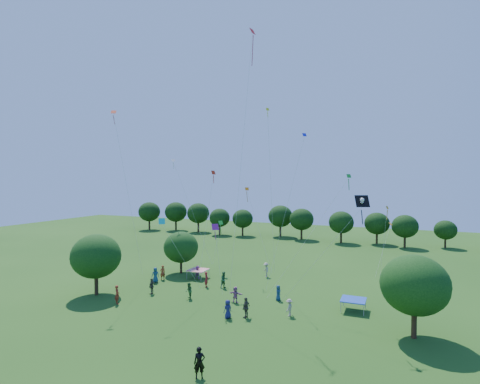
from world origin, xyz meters
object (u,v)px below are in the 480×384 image
at_px(tent_blue, 353,300).
at_px(red_high_kite, 248,81).
at_px(near_tree_west, 96,256).
at_px(tent_red_stripe, 198,270).
at_px(pirate_kite, 360,203).
at_px(near_tree_east, 415,285).
at_px(man_in_black, 199,363).
at_px(near_tree_north, 181,247).

distance_m(tent_blue, red_high_kite, 23.59).
relative_size(near_tree_west, tent_red_stripe, 2.92).
bearing_deg(pirate_kite, near_tree_east, 5.19).
relative_size(near_tree_west, pirate_kite, 0.67).
bearing_deg(man_in_black, near_tree_east, 11.05).
height_order(tent_red_stripe, tent_blue, same).
xyz_separation_m(tent_red_stripe, pirate_kite, (19.81, -9.09, 9.28)).
bearing_deg(man_in_black, near_tree_north, 92.38).
xyz_separation_m(near_tree_east, tent_blue, (-4.94, 4.34, -3.09)).
distance_m(near_tree_east, tent_blue, 7.26).
height_order(man_in_black, red_high_kite, red_high_kite).
height_order(near_tree_east, red_high_kite, red_high_kite).
height_order(tent_blue, man_in_black, man_in_black).
relative_size(near_tree_west, near_tree_east, 1.00).
bearing_deg(tent_red_stripe, tent_blue, -13.08).
distance_m(near_tree_west, tent_red_stripe, 12.34).
xyz_separation_m(near_tree_north, red_high_kite, (11.75, -5.95, 18.79)).
bearing_deg(red_high_kite, man_in_black, -79.30).
xyz_separation_m(near_tree_west, near_tree_east, (30.56, 1.16, 0.02)).
height_order(man_in_black, pirate_kite, pirate_kite).
distance_m(near_tree_north, red_high_kite, 22.94).
bearing_deg(pirate_kite, near_tree_west, -178.29).
height_order(tent_blue, red_high_kite, red_high_kite).
relative_size(near_tree_north, red_high_kite, 0.20).
xyz_separation_m(tent_red_stripe, red_high_kite, (8.45, -4.51, 21.15)).
height_order(near_tree_west, man_in_black, near_tree_west).
xyz_separation_m(near_tree_west, tent_blue, (25.62, 5.49, -3.07)).
bearing_deg(near_tree_north, near_tree_east, -20.53).
xyz_separation_m(near_tree_east, pirate_kite, (-4.03, -0.37, 6.19)).
bearing_deg(man_in_black, tent_blue, 32.95).
bearing_deg(pirate_kite, tent_red_stripe, 155.35).
xyz_separation_m(near_tree_east, man_in_black, (-12.42, -11.52, -3.17)).
xyz_separation_m(tent_blue, red_high_kite, (-10.45, -0.12, 21.15)).
xyz_separation_m(near_tree_west, near_tree_north, (3.42, 11.32, -0.70)).
xyz_separation_m(near_tree_east, red_high_kite, (-15.40, 4.22, 18.06)).
distance_m(near_tree_east, red_high_kite, 24.11).
bearing_deg(near_tree_west, near_tree_east, 2.17).
distance_m(man_in_black, pirate_kite, 16.80).
bearing_deg(red_high_kite, near_tree_north, 153.16).
relative_size(near_tree_west, near_tree_north, 1.19).
xyz_separation_m(near_tree_north, tent_red_stripe, (3.30, -1.44, -2.36)).
bearing_deg(tent_red_stripe, man_in_black, -60.57).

